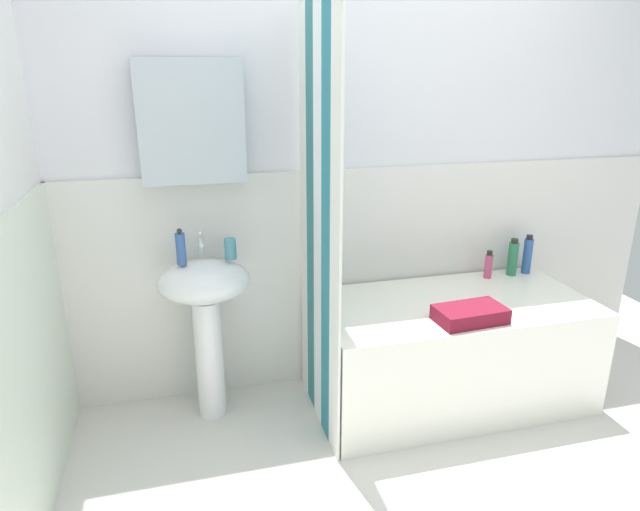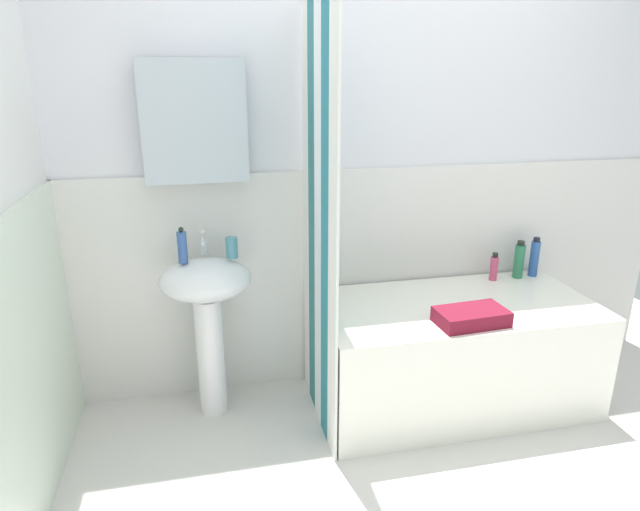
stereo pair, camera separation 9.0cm
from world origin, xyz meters
name	(u,v)px [view 2 (the right image)]	position (x,y,z in m)	size (l,w,h in m)	color
wall_back_tiled	(356,180)	(-0.05, 1.26, 1.14)	(3.60, 0.18, 2.40)	silver
sink	(207,303)	(-0.86, 1.03, 0.61)	(0.44, 0.34, 0.83)	white
faucet	(203,243)	(-0.86, 1.11, 0.89)	(0.03, 0.12, 0.12)	silver
soap_dispenser	(182,247)	(-0.96, 1.01, 0.91)	(0.05, 0.05, 0.17)	#315496
toothbrush_cup	(232,248)	(-0.73, 1.04, 0.88)	(0.06, 0.06, 0.10)	teal
bathtub	(452,352)	(0.38, 0.86, 0.28)	(1.40, 0.71, 0.56)	white
shower_curtain	(319,229)	(-0.34, 0.86, 1.00)	(0.01, 0.71, 2.00)	white
body_wash_bottle	(534,258)	(0.98, 1.14, 0.67)	(0.05, 0.05, 0.23)	#2E58A4
shampoo_bottle	(519,260)	(0.88, 1.13, 0.67)	(0.06, 0.06, 0.22)	#2B774F
lotion_bottle	(494,267)	(0.72, 1.12, 0.64)	(0.04, 0.04, 0.16)	#CC4870
towel_folded	(471,317)	(0.33, 0.63, 0.60)	(0.33, 0.19, 0.07)	maroon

